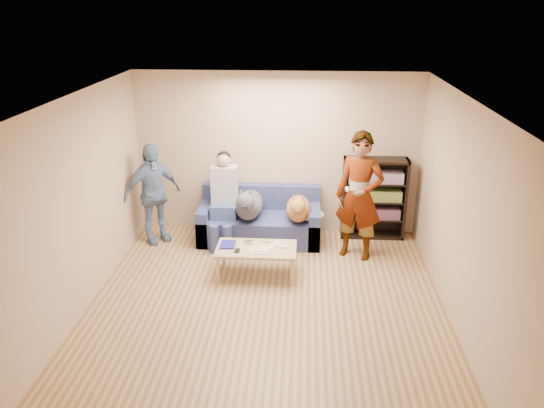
# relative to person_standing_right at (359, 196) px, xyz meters

# --- Properties ---
(ground) EXTENTS (5.00, 5.00, 0.00)m
(ground) POSITION_rel_person_standing_right_xyz_m (-1.24, -1.59, -0.95)
(ground) COLOR olive
(ground) RESTS_ON ground
(ceiling) EXTENTS (5.00, 5.00, 0.00)m
(ceiling) POSITION_rel_person_standing_right_xyz_m (-1.24, -1.59, 1.65)
(ceiling) COLOR white
(ceiling) RESTS_ON ground
(wall_back) EXTENTS (4.50, 0.00, 4.50)m
(wall_back) POSITION_rel_person_standing_right_xyz_m (-1.24, 0.91, 0.35)
(wall_back) COLOR tan
(wall_back) RESTS_ON ground
(wall_front) EXTENTS (4.50, 0.00, 4.50)m
(wall_front) POSITION_rel_person_standing_right_xyz_m (-1.24, -4.09, 0.35)
(wall_front) COLOR tan
(wall_front) RESTS_ON ground
(wall_left) EXTENTS (0.00, 5.00, 5.00)m
(wall_left) POSITION_rel_person_standing_right_xyz_m (-3.49, -1.59, 0.35)
(wall_left) COLOR tan
(wall_left) RESTS_ON ground
(wall_right) EXTENTS (0.00, 5.00, 5.00)m
(wall_right) POSITION_rel_person_standing_right_xyz_m (1.01, -1.59, 0.35)
(wall_right) COLOR tan
(wall_right) RESTS_ON ground
(blanket) EXTENTS (0.43, 0.37, 0.15)m
(blanket) POSITION_rel_person_standing_right_xyz_m (-0.69, 0.33, -0.45)
(blanket) COLOR #AEAEB3
(blanket) RESTS_ON sofa
(person_standing_right) EXTENTS (0.81, 0.67, 1.90)m
(person_standing_right) POSITION_rel_person_standing_right_xyz_m (0.00, 0.00, 0.00)
(person_standing_right) COLOR gray
(person_standing_right) RESTS_ON ground
(person_standing_left) EXTENTS (0.96, 0.90, 1.59)m
(person_standing_left) POSITION_rel_person_standing_right_xyz_m (-3.14, 0.32, -0.15)
(person_standing_left) COLOR #7895C0
(person_standing_left) RESTS_ON ground
(held_controller) EXTENTS (0.04, 0.13, 0.03)m
(held_controller) POSITION_rel_person_standing_right_xyz_m (-0.20, -0.20, 0.18)
(held_controller) COLOR silver
(held_controller) RESTS_ON person_standing_right
(notebook_blue) EXTENTS (0.20, 0.26, 0.03)m
(notebook_blue) POSITION_rel_person_standing_right_xyz_m (-1.84, -0.65, -0.52)
(notebook_blue) COLOR navy
(notebook_blue) RESTS_ON coffee_table
(papers) EXTENTS (0.26, 0.20, 0.02)m
(papers) POSITION_rel_person_standing_right_xyz_m (-1.39, -0.80, -0.52)
(papers) COLOR white
(papers) RESTS_ON coffee_table
(magazine) EXTENTS (0.22, 0.17, 0.01)m
(magazine) POSITION_rel_person_standing_right_xyz_m (-1.36, -0.78, -0.51)
(magazine) COLOR beige
(magazine) RESTS_ON coffee_table
(camera_silver) EXTENTS (0.11, 0.06, 0.05)m
(camera_silver) POSITION_rel_person_standing_right_xyz_m (-1.56, -0.58, -0.50)
(camera_silver) COLOR #B0B0B4
(camera_silver) RESTS_ON coffee_table
(controller_a) EXTENTS (0.04, 0.13, 0.03)m
(controller_a) POSITION_rel_person_standing_right_xyz_m (-1.16, -0.60, -0.51)
(controller_a) COLOR white
(controller_a) RESTS_ON coffee_table
(controller_b) EXTENTS (0.09, 0.06, 0.03)m
(controller_b) POSITION_rel_person_standing_right_xyz_m (-1.08, -0.68, -0.51)
(controller_b) COLOR white
(controller_b) RESTS_ON coffee_table
(headphone_cup_a) EXTENTS (0.07, 0.07, 0.02)m
(headphone_cup_a) POSITION_rel_person_standing_right_xyz_m (-1.24, -0.72, -0.52)
(headphone_cup_a) COLOR white
(headphone_cup_a) RESTS_ON coffee_table
(headphone_cup_b) EXTENTS (0.07, 0.07, 0.02)m
(headphone_cup_b) POSITION_rel_person_standing_right_xyz_m (-1.24, -0.64, -0.52)
(headphone_cup_b) COLOR white
(headphone_cup_b) RESTS_ON coffee_table
(pen_orange) EXTENTS (0.13, 0.06, 0.01)m
(pen_orange) POSITION_rel_person_standing_right_xyz_m (-1.46, -0.86, -0.53)
(pen_orange) COLOR orange
(pen_orange) RESTS_ON coffee_table
(pen_black) EXTENTS (0.13, 0.08, 0.01)m
(pen_black) POSITION_rel_person_standing_right_xyz_m (-1.32, -0.52, -0.53)
(pen_black) COLOR black
(pen_black) RESTS_ON coffee_table
(wallet) EXTENTS (0.07, 0.12, 0.02)m
(wallet) POSITION_rel_person_standing_right_xyz_m (-1.69, -0.82, -0.52)
(wallet) COLOR black
(wallet) RESTS_ON coffee_table
(sofa) EXTENTS (1.90, 0.85, 0.82)m
(sofa) POSITION_rel_person_standing_right_xyz_m (-1.49, 0.51, -0.67)
(sofa) COLOR #515B93
(sofa) RESTS_ON ground
(person_seated) EXTENTS (0.40, 0.73, 1.47)m
(person_seated) POSITION_rel_person_standing_right_xyz_m (-2.04, 0.38, -0.18)
(person_seated) COLOR #40598D
(person_seated) RESTS_ON sofa
(dog_gray) EXTENTS (0.43, 1.26, 0.63)m
(dog_gray) POSITION_rel_person_standing_right_xyz_m (-1.65, 0.34, -0.30)
(dog_gray) COLOR #484A52
(dog_gray) RESTS_ON sofa
(dog_tan) EXTENTS (0.38, 1.15, 0.55)m
(dog_tan) POSITION_rel_person_standing_right_xyz_m (-0.88, 0.29, -0.33)
(dog_tan) COLOR #BF773A
(dog_tan) RESTS_ON sofa
(coffee_table) EXTENTS (1.10, 0.60, 0.42)m
(coffee_table) POSITION_rel_person_standing_right_xyz_m (-1.44, -0.70, -0.58)
(coffee_table) COLOR tan
(coffee_table) RESTS_ON ground
(bookshelf) EXTENTS (1.00, 0.34, 1.30)m
(bookshelf) POSITION_rel_person_standing_right_xyz_m (0.31, 0.74, -0.27)
(bookshelf) COLOR black
(bookshelf) RESTS_ON ground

